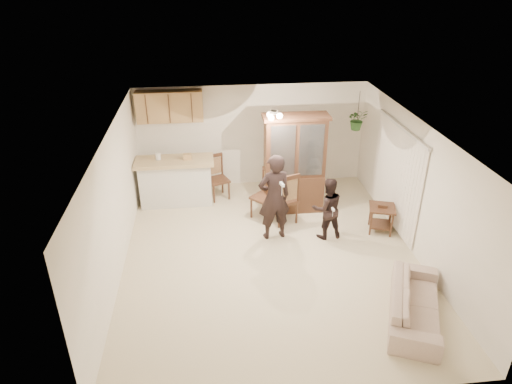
{
  "coord_description": "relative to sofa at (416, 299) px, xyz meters",
  "views": [
    {
      "loc": [
        -1.1,
        -7.18,
        5.06
      ],
      "look_at": [
        -0.23,
        0.4,
        1.17
      ],
      "focal_mm": 32.0,
      "sensor_mm": 36.0,
      "label": 1
    }
  ],
  "objects": [
    {
      "name": "wall_back",
      "position": [
        -2.01,
        5.2,
        0.88
      ],
      "size": [
        5.5,
        0.02,
        2.5
      ],
      "primitive_type": "cube",
      "color": "white",
      "rests_on": "ground"
    },
    {
      "name": "child",
      "position": [
        -0.8,
        2.49,
        0.31
      ],
      "size": [
        0.7,
        0.56,
        1.35
      ],
      "primitive_type": "imported",
      "rotation": [
        0.0,
        0.0,
        3.22
      ],
      "color": "black",
      "rests_on": "floor"
    },
    {
      "name": "controller_adult",
      "position": [
        -1.78,
        2.19,
        1.02
      ],
      "size": [
        0.08,
        0.16,
        0.05
      ],
      "primitive_type": "cube",
      "rotation": [
        0.0,
        0.0,
        3.32
      ],
      "color": "white",
      "rests_on": "adult"
    },
    {
      "name": "vertical_blinds",
      "position": [
        0.7,
        2.85,
        0.73
      ],
      "size": [
        0.06,
        2.3,
        2.1
      ],
      "primitive_type": null,
      "color": "silver",
      "rests_on": "wall_right"
    },
    {
      "name": "ceiling",
      "position": [
        -2.01,
        1.95,
        2.13
      ],
      "size": [
        5.5,
        6.5,
        0.02
      ],
      "primitive_type": "cube",
      "color": "white",
      "rests_on": "wall_back"
    },
    {
      "name": "breakfast_bar",
      "position": [
        -3.86,
        4.3,
        0.13
      ],
      "size": [
        1.6,
        0.55,
        1.0
      ],
      "primitive_type": "cube",
      "color": "silver",
      "rests_on": "floor"
    },
    {
      "name": "chair_hutch_left",
      "position": [
        -1.94,
        3.41,
        -0.06
      ],
      "size": [
        0.68,
        0.68,
        1.09
      ],
      "rotation": [
        0.0,
        0.0,
        -0.83
      ],
      "color": "#3E2116",
      "rests_on": "floor"
    },
    {
      "name": "bar_top",
      "position": [
        -3.86,
        4.3,
        0.68
      ],
      "size": [
        1.75,
        0.7,
        0.08
      ],
      "primitive_type": "cube",
      "color": "tan",
      "rests_on": "breakfast_bar"
    },
    {
      "name": "wall_front",
      "position": [
        -2.01,
        -1.3,
        0.88
      ],
      "size": [
        5.5,
        0.02,
        2.5
      ],
      "primitive_type": "cube",
      "color": "white",
      "rests_on": "ground"
    },
    {
      "name": "hanging_plant",
      "position": [
        0.29,
        4.35,
        1.48
      ],
      "size": [
        0.43,
        0.37,
        0.48
      ],
      "primitive_type": "imported",
      "color": "#255321",
      "rests_on": "ceiling"
    },
    {
      "name": "side_table",
      "position": [
        0.39,
        2.57,
        -0.07
      ],
      "size": [
        0.65,
        0.65,
        0.63
      ],
      "rotation": [
        0.0,
        0.0,
        -0.31
      ],
      "color": "#3E2116",
      "rests_on": "floor"
    },
    {
      "name": "upper_cabinets",
      "position": [
        -3.91,
        5.02,
        1.73
      ],
      "size": [
        1.5,
        0.34,
        0.7
      ],
      "primitive_type": "cube",
      "color": "#996B43",
      "rests_on": "wall_back"
    },
    {
      "name": "adult",
      "position": [
        -1.85,
        2.6,
        0.53
      ],
      "size": [
        0.72,
        0.54,
        1.8
      ],
      "primitive_type": "imported",
      "rotation": [
        0.0,
        0.0,
        3.32
      ],
      "color": "black",
      "rests_on": "floor"
    },
    {
      "name": "ceiling_fixture",
      "position": [
        -1.81,
        3.15,
        2.03
      ],
      "size": [
        0.36,
        0.36,
        0.2
      ],
      "primitive_type": null,
      "color": "#FFE6BF",
      "rests_on": "ceiling"
    },
    {
      "name": "chair_bar",
      "position": [
        -2.9,
        4.44,
        -0.07
      ],
      "size": [
        0.6,
        0.6,
        1.04
      ],
      "rotation": [
        0.0,
        0.0,
        0.36
      ],
      "color": "#3E2116",
      "rests_on": "floor"
    },
    {
      "name": "controller_child",
      "position": [
        -0.77,
        2.18,
        0.43
      ],
      "size": [
        0.04,
        0.12,
        0.03
      ],
      "primitive_type": "cube",
      "rotation": [
        0.0,
        0.0,
        3.22
      ],
      "color": "white",
      "rests_on": "child"
    },
    {
      "name": "plant_cord",
      "position": [
        0.29,
        4.35,
        1.81
      ],
      "size": [
        0.01,
        0.01,
        0.65
      ],
      "primitive_type": "cylinder",
      "color": "black",
      "rests_on": "ceiling"
    },
    {
      "name": "wall_right",
      "position": [
        0.74,
        1.95,
        0.88
      ],
      "size": [
        0.02,
        6.5,
        2.5
      ],
      "primitive_type": "cube",
      "color": "white",
      "rests_on": "ground"
    },
    {
      "name": "wall_left",
      "position": [
        -4.76,
        1.95,
        0.88
      ],
      "size": [
        0.02,
        6.5,
        2.5
      ],
      "primitive_type": "cube",
      "color": "white",
      "rests_on": "ground"
    },
    {
      "name": "sofa",
      "position": [
        0.0,
        0.0,
        0.0
      ],
      "size": [
        1.42,
        2.01,
        0.73
      ],
      "primitive_type": "imported",
      "rotation": [
        0.0,
        0.0,
        1.16
      ],
      "color": "beige",
      "rests_on": "floor"
    },
    {
      "name": "chair_hutch_right",
      "position": [
        -1.56,
        3.2,
        -0.04
      ],
      "size": [
        0.66,
        0.66,
        1.17
      ],
      "rotation": [
        0.0,
        0.0,
        3.49
      ],
      "color": "#3E2116",
      "rests_on": "floor"
    },
    {
      "name": "china_hutch",
      "position": [
        -1.25,
        3.71,
        0.72
      ],
      "size": [
        1.4,
        0.54,
        2.2
      ],
      "rotation": [
        0.0,
        0.0,
        -0.0
      ],
      "color": "#3E2116",
      "rests_on": "floor"
    },
    {
      "name": "floor",
      "position": [
        -2.01,
        1.95,
        -0.37
      ],
      "size": [
        6.5,
        6.5,
        0.0
      ],
      "primitive_type": "plane",
      "color": "beige",
      "rests_on": "ground"
    }
  ]
}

